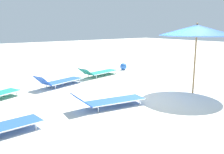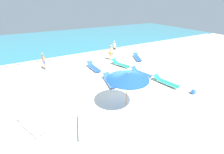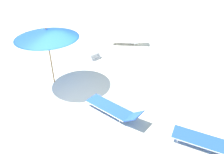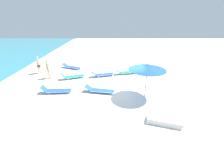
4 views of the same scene
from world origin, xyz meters
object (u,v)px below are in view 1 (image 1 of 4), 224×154
(beach_umbrella, at_px, (197,30))
(sun_lounger_under_umbrella, at_px, (59,81))
(sun_lounger_mid_beach_pair_b, at_px, (109,100))
(beach_ball, at_px, (123,66))
(sun_lounger_mid_beach_solo, at_px, (99,72))

(beach_umbrella, relative_size, sun_lounger_under_umbrella, 1.16)
(beach_umbrella, bearing_deg, sun_lounger_mid_beach_pair_b, 80.12)
(sun_lounger_under_umbrella, relative_size, sun_lounger_mid_beach_pair_b, 0.96)
(sun_lounger_under_umbrella, xyz_separation_m, beach_ball, (1.30, -4.46, -0.03))
(sun_lounger_mid_beach_pair_b, bearing_deg, beach_ball, -34.16)
(beach_umbrella, bearing_deg, sun_lounger_under_umbrella, 40.31)
(sun_lounger_under_umbrella, xyz_separation_m, sun_lounger_mid_beach_pair_b, (-3.33, 0.02, -0.00))
(sun_lounger_under_umbrella, bearing_deg, sun_lounger_mid_beach_pair_b, 164.17)
(beach_umbrella, xyz_separation_m, beach_ball, (5.21, -1.15, -2.04))
(sun_lounger_mid_beach_pair_b, height_order, beach_ball, sun_lounger_mid_beach_pair_b)
(sun_lounger_under_umbrella, distance_m, beach_ball, 4.65)
(beach_umbrella, xyz_separation_m, sun_lounger_under_umbrella, (3.91, 3.32, -2.01))
(beach_umbrella, relative_size, sun_lounger_mid_beach_pair_b, 1.11)
(sun_lounger_mid_beach_solo, bearing_deg, beach_umbrella, 179.37)
(sun_lounger_mid_beach_pair_b, bearing_deg, sun_lounger_mid_beach_solo, -21.35)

